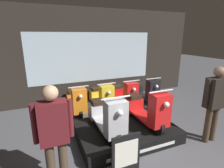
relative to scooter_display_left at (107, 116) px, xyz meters
name	(u,v)px	position (x,y,z in m)	size (l,w,h in m)	color
shop_wall_back	(93,56)	(0.57, 2.85, 0.95)	(8.01, 0.09, 3.20)	#28231E
display_platform	(126,131)	(0.49, 0.07, -0.51)	(2.20, 1.53, 0.28)	black
scooter_display_left	(107,116)	(0.00, 0.00, 0.00)	(0.56, 1.51, 0.96)	black
scooter_display_right	(146,109)	(0.99, 0.00, 0.00)	(0.56, 1.51, 0.96)	black
scooter_backrow_0	(76,101)	(-0.28, 1.88, -0.28)	(0.56, 1.51, 0.96)	black
scooter_backrow_1	(102,97)	(0.53, 1.88, -0.28)	(0.56, 1.51, 0.96)	black
scooter_backrow_2	(124,94)	(1.35, 1.88, -0.28)	(0.56, 1.51, 0.96)	black
scooter_backrow_3	(145,91)	(2.17, 1.88, -0.28)	(0.56, 1.51, 0.96)	black
person_left_browsing	(54,132)	(-1.11, -0.80, 0.32)	(0.56, 0.23, 1.66)	#473828
person_right_browsing	(215,99)	(2.15, -0.80, 0.36)	(0.60, 0.24, 1.70)	#473828
price_sign_board	(126,156)	(-0.05, -1.01, -0.25)	(0.50, 0.04, 0.78)	black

